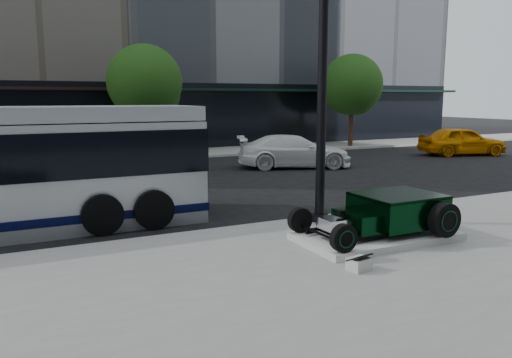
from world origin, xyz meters
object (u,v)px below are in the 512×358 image
white_sedan (294,151)px  yellow_taxi (462,141)px  hot_rod (390,212)px  lamppost (322,78)px

white_sedan → yellow_taxi: bearing=-69.0°
hot_rod → yellow_taxi: 18.80m
hot_rod → lamppost: (-0.53, 1.91, 2.90)m
lamppost → yellow_taxi: lamppost is taller
hot_rod → lamppost: size_ratio=0.43×
hot_rod → yellow_taxi: yellow_taxi is taller
hot_rod → white_sedan: (4.26, 11.16, 0.04)m
hot_rod → white_sedan: 11.95m
hot_rod → yellow_taxi: size_ratio=0.70×
hot_rod → white_sedan: white_sedan is taller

